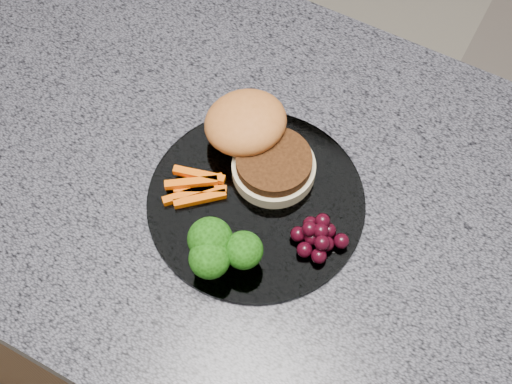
{
  "coord_description": "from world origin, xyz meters",
  "views": [
    {
      "loc": [
        0.12,
        -0.37,
        1.65
      ],
      "look_at": [
        -0.07,
        -0.02,
        0.93
      ],
      "focal_mm": 50.0,
      "sensor_mm": 36.0,
      "label": 1
    }
  ],
  "objects_px": {
    "plate": "(256,201)",
    "burger": "(255,140)",
    "grape_bunch": "(318,237)",
    "island_cabinet": "(298,337)"
  },
  "relations": [
    {
      "from": "plate",
      "to": "burger",
      "type": "bearing_deg",
      "value": 119.23
    },
    {
      "from": "plate",
      "to": "grape_bunch",
      "type": "relative_size",
      "value": 3.98
    },
    {
      "from": "burger",
      "to": "grape_bunch",
      "type": "bearing_deg",
      "value": -11.38
    },
    {
      "from": "plate",
      "to": "grape_bunch",
      "type": "xyz_separation_m",
      "value": [
        0.09,
        -0.01,
        0.02
      ]
    },
    {
      "from": "island_cabinet",
      "to": "burger",
      "type": "distance_m",
      "value": 0.51
    },
    {
      "from": "burger",
      "to": "island_cabinet",
      "type": "bearing_deg",
      "value": -0.43
    },
    {
      "from": "plate",
      "to": "island_cabinet",
      "type": "bearing_deg",
      "value": 15.94
    },
    {
      "from": "grape_bunch",
      "to": "plate",
      "type": "bearing_deg",
      "value": 170.84
    },
    {
      "from": "plate",
      "to": "burger",
      "type": "relative_size",
      "value": 1.42
    },
    {
      "from": "burger",
      "to": "grape_bunch",
      "type": "relative_size",
      "value": 2.8
    }
  ]
}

